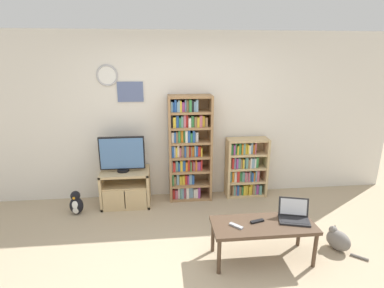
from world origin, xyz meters
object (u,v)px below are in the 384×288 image
at_px(tv_stand, 126,187).
at_px(remote_far_from_laptop, 236,226).
at_px(television, 122,154).
at_px(coffee_table, 263,227).
at_px(laptop, 294,215).
at_px(cat, 338,240).
at_px(bookshelf_short, 245,168).
at_px(penguin_figurine, 76,204).
at_px(bookshelf_tall, 188,149).
at_px(remote_near_laptop, 257,221).

height_order(tv_stand, remote_far_from_laptop, tv_stand).
height_order(television, coffee_table, television).
distance_m(television, remote_far_from_laptop, 2.08).
distance_m(laptop, cat, 0.71).
bearing_deg(cat, laptop, 154.71).
distance_m(television, cat, 3.09).
xyz_separation_m(coffee_table, remote_far_from_laptop, (-0.32, -0.03, 0.06)).
xyz_separation_m(remote_far_from_laptop, cat, (1.28, 0.11, -0.34)).
distance_m(bookshelf_short, penguin_figurine, 2.65).
distance_m(bookshelf_tall, laptop, 1.92).
height_order(bookshelf_short, cat, bookshelf_short).
bearing_deg(remote_near_laptop, television, 33.02).
distance_m(bookshelf_short, laptop, 1.59).
bearing_deg(penguin_figurine, television, 18.94).
xyz_separation_m(tv_stand, television, (-0.02, -0.01, 0.55)).
distance_m(bookshelf_short, cat, 1.75).
height_order(tv_stand, cat, tv_stand).
bearing_deg(bookshelf_tall, laptop, -55.89).
bearing_deg(laptop, remote_near_laptop, -162.61).
height_order(laptop, cat, laptop).
xyz_separation_m(bookshelf_tall, remote_near_laptop, (0.63, -1.58, -0.38)).
height_order(television, penguin_figurine, television).
distance_m(bookshelf_tall, coffee_table, 1.82).
distance_m(remote_near_laptop, penguin_figurine, 2.63).
relative_size(tv_stand, penguin_figurine, 2.03).
bearing_deg(coffee_table, penguin_figurine, 152.02).
relative_size(laptop, cat, 0.89).
distance_m(bookshelf_tall, cat, 2.38).
xyz_separation_m(bookshelf_tall, bookshelf_short, (0.93, 0.02, -0.38)).
bearing_deg(remote_near_laptop, tv_stand, 32.44).
bearing_deg(penguin_figurine, cat, -19.48).
distance_m(tv_stand, television, 0.55).
bearing_deg(remote_far_from_laptop, remote_near_laptop, -28.14).
bearing_deg(bookshelf_short, coffee_table, -98.34).
height_order(bookshelf_tall, cat, bookshelf_tall).
relative_size(bookshelf_short, laptop, 2.52).
xyz_separation_m(television, bookshelf_short, (1.93, 0.15, -0.36)).
distance_m(television, penguin_figurine, 0.97).
distance_m(remote_far_from_laptop, cat, 1.33).
relative_size(coffee_table, remote_near_laptop, 6.89).
height_order(coffee_table, cat, coffee_table).
xyz_separation_m(coffee_table, cat, (0.97, 0.08, -0.28)).
distance_m(coffee_table, penguin_figurine, 2.69).
xyz_separation_m(tv_stand, cat, (2.63, -1.42, -0.15)).
height_order(tv_stand, television, television).
xyz_separation_m(tv_stand, remote_far_from_laptop, (1.35, -1.53, 0.18)).
bearing_deg(bookshelf_short, cat, -65.08).
bearing_deg(tv_stand, cat, -28.31).
xyz_separation_m(bookshelf_short, cat, (0.73, -1.56, -0.34)).
xyz_separation_m(tv_stand, bookshelf_tall, (0.98, 0.13, 0.56)).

